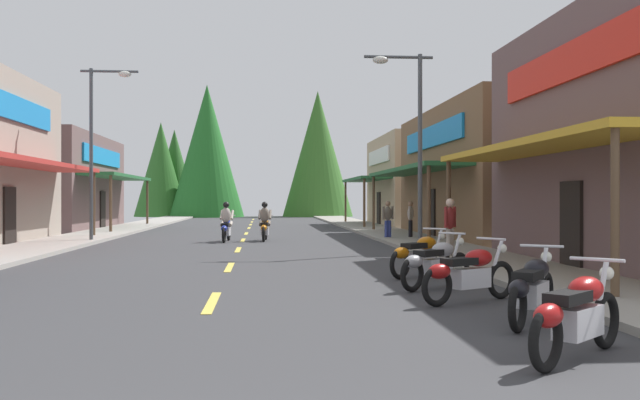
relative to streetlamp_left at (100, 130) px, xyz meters
The scene contains 20 objects.
ground 6.99m from the streetlamp_left, ahead, with size 10.73×81.26×0.10m, color #38383A.
sidewalk_left 4.46m from the streetlamp_left, 162.80° to the left, with size 2.69×81.26×0.12m, color #9E9991.
sidewalk_right 12.88m from the streetlamp_left, ahead, with size 2.69×81.26×0.12m, color gray.
centerline_dashes 7.94m from the streetlamp_left, 35.18° to the left, with size 0.16×55.57×0.01m.
storefront_left_far 13.77m from the streetlamp_left, 117.43° to the left, with size 9.24×12.36×5.15m.
storefront_right_middle 18.11m from the streetlamp_left, ahead, with size 10.72×13.92×5.57m.
storefront_right_far 24.08m from the streetlamp_left, 41.92° to the left, with size 10.63×10.53×5.56m.
streetlamp_left is the anchor object (origin of this frame).
streetlamp_right 12.31m from the streetlamp_left, 27.98° to the right, with size 2.18×0.30×6.25m.
motorcycle_parked_right_0 23.11m from the streetlamp_left, 65.27° to the right, with size 1.64×1.52×1.04m.
motorcycle_parked_right_1 21.39m from the streetlamp_left, 62.01° to the right, with size 1.31×1.81×1.04m.
motorcycle_parked_right_2 19.55m from the streetlamp_left, 59.97° to the right, with size 1.89×1.19×1.04m.
motorcycle_parked_right_3 17.96m from the streetlamp_left, 57.22° to the right, with size 1.69×1.47×1.04m.
motorcycle_parked_right_4 16.43m from the streetlamp_left, 52.79° to the right, with size 1.67×1.50×1.04m.
rider_cruising_lead 6.06m from the streetlamp_left, ahead, with size 0.60×2.14×1.57m.
rider_cruising_trailing 7.33m from the streetlamp_left, ahead, with size 0.60×2.14×1.57m.
pedestrian_by_shop 14.71m from the streetlamp_left, 37.27° to the right, with size 0.44×0.44×1.70m.
pedestrian_browsing 11.87m from the streetlamp_left, ahead, with size 0.50×0.41×1.59m.
pedestrian_waiting 12.79m from the streetlamp_left, ahead, with size 0.38×0.53×1.59m.
treeline_backdrop 41.23m from the streetlamp_left, 85.91° to the left, with size 20.77×13.43×12.35m.
Camera 1 is at (0.83, -2.61, 1.69)m, focal length 39.86 mm.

